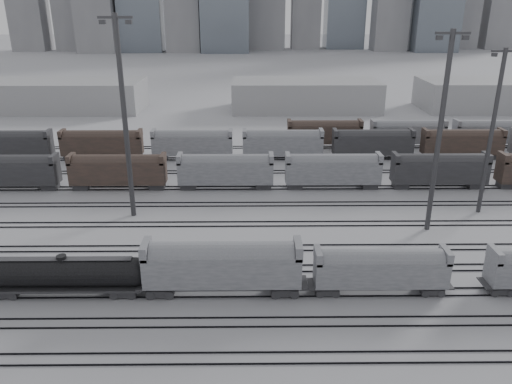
{
  "coord_description": "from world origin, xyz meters",
  "views": [
    {
      "loc": [
        -4.96,
        -42.95,
        27.81
      ],
      "look_at": [
        -4.32,
        19.7,
        4.0
      ],
      "focal_mm": 35.0,
      "sensor_mm": 36.0,
      "label": 1
    }
  ],
  "objects_px": {
    "light_mast_c": "(440,130)",
    "hopper_car_b": "(381,267)",
    "tank_car_b": "(64,273)",
    "hopper_car_a": "(222,263)"
  },
  "relations": [
    {
      "from": "light_mast_c",
      "to": "hopper_car_b",
      "type": "bearing_deg",
      "value": -123.32
    },
    {
      "from": "tank_car_b",
      "to": "light_mast_c",
      "type": "xyz_separation_m",
      "value": [
        41.89,
        15.32,
        10.85
      ]
    },
    {
      "from": "tank_car_b",
      "to": "hopper_car_a",
      "type": "relative_size",
      "value": 1.09
    },
    {
      "from": "light_mast_c",
      "to": "tank_car_b",
      "type": "bearing_deg",
      "value": -159.91
    },
    {
      "from": "hopper_car_a",
      "to": "light_mast_c",
      "type": "xyz_separation_m",
      "value": [
        25.98,
        15.32,
        9.83
      ]
    },
    {
      "from": "hopper_car_a",
      "to": "hopper_car_b",
      "type": "distance_m",
      "value": 15.92
    },
    {
      "from": "hopper_car_b",
      "to": "tank_car_b",
      "type": "bearing_deg",
      "value": 180.0
    },
    {
      "from": "tank_car_b",
      "to": "light_mast_c",
      "type": "bearing_deg",
      "value": 20.09
    },
    {
      "from": "tank_car_b",
      "to": "hopper_car_b",
      "type": "xyz_separation_m",
      "value": [
        31.82,
        0.0,
        0.5
      ]
    },
    {
      "from": "hopper_car_a",
      "to": "light_mast_c",
      "type": "distance_m",
      "value": 31.72
    }
  ]
}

